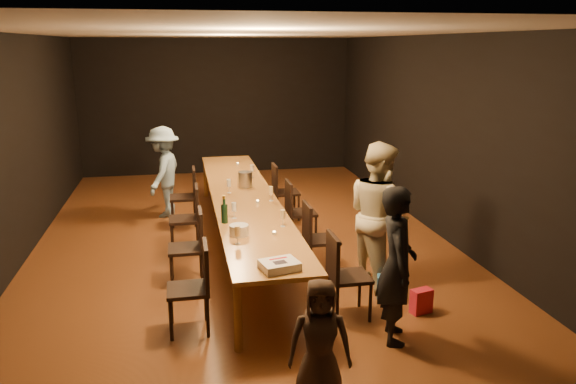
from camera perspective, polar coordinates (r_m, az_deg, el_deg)
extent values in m
plane|color=#4B2712|center=(8.28, -4.44, -5.43)|extent=(10.00, 10.00, 0.00)
cube|color=black|center=(12.82, -7.23, 8.59)|extent=(6.00, 0.04, 3.00)
cube|color=black|center=(3.16, 5.93, -10.59)|extent=(6.00, 0.04, 3.00)
cube|color=black|center=(8.13, -26.21, 3.68)|extent=(0.04, 10.00, 3.00)
cube|color=black|center=(8.74, 15.37, 5.35)|extent=(0.04, 10.00, 3.00)
cube|color=silver|center=(7.77, -4.89, 15.82)|extent=(6.00, 10.00, 0.04)
cube|color=brown|center=(8.06, -4.54, -0.58)|extent=(0.90, 6.00, 0.05)
cylinder|color=brown|center=(5.45, -5.12, -12.58)|extent=(0.08, 0.08, 0.70)
cylinder|color=brown|center=(5.58, 3.26, -11.89)|extent=(0.08, 0.08, 0.70)
cylinder|color=brown|center=(10.92, -8.35, 1.37)|extent=(0.08, 0.08, 0.70)
cylinder|color=brown|center=(10.99, -4.19, 1.56)|extent=(0.08, 0.08, 0.70)
imported|color=black|center=(5.57, 11.00, -7.27)|extent=(0.50, 0.65, 1.57)
imported|color=beige|center=(6.80, 9.18, -2.26)|extent=(0.87, 1.00, 1.76)
imported|color=#7DA2C2|center=(9.69, -12.52, 2.00)|extent=(0.85, 1.12, 1.54)
imported|color=#3A2A20|center=(4.69, 3.25, -14.88)|extent=(0.57, 0.43, 1.06)
cube|color=red|center=(6.40, 13.38, -10.73)|extent=(0.26, 0.18, 0.27)
cube|color=#2868AF|center=(6.68, 9.96, -9.47)|extent=(0.25, 0.21, 0.27)
cube|color=white|center=(5.45, -0.87, -7.44)|extent=(0.41, 0.35, 0.08)
cube|color=black|center=(5.40, -0.82, -7.15)|extent=(0.14, 0.12, 0.00)
cube|color=red|center=(5.50, -1.01, -6.76)|extent=(0.18, 0.07, 0.00)
cylinder|color=silver|center=(6.39, -5.01, -3.88)|extent=(0.29, 0.29, 0.12)
cylinder|color=#A7A7AC|center=(8.55, -4.36, 1.30)|extent=(0.28, 0.28, 0.23)
cylinder|color=#B2B7B2|center=(6.42, -1.41, -4.19)|extent=(0.05, 0.05, 0.03)
cylinder|color=#B2B7B2|center=(7.69, -3.10, -0.99)|extent=(0.05, 0.05, 0.03)
cylinder|color=#B2B7B2|center=(10.18, -5.14, 2.88)|extent=(0.05, 0.05, 0.03)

